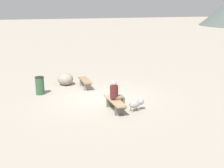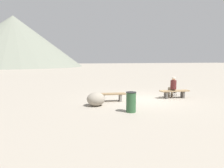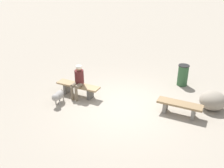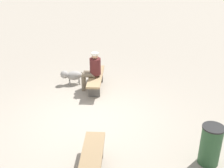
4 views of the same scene
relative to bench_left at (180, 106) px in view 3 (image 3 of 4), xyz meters
name	(u,v)px [view 3 (image 3 of 4)]	position (x,y,z in m)	size (l,w,h in m)	color
ground	(124,106)	(1.93, 0.05, -0.36)	(210.00, 210.00, 0.06)	#9E9384
bench_left	(180,106)	(0.00, 0.00, 0.00)	(1.54, 0.59, 0.46)	gray
bench_right	(78,87)	(3.84, -0.13, 0.02)	(1.78, 0.61, 0.47)	#605B56
seated_person	(78,79)	(3.77, -0.04, 0.41)	(0.39, 0.62, 1.26)	#511E1E
dog	(58,96)	(4.25, 0.68, -0.01)	(0.36, 0.79, 0.49)	gray
trash_bin	(183,75)	(0.14, -2.43, 0.12)	(0.45, 0.45, 0.89)	#2D5633
boulder	(213,100)	(-1.05, -0.78, 0.01)	(0.90, 0.85, 0.67)	gray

